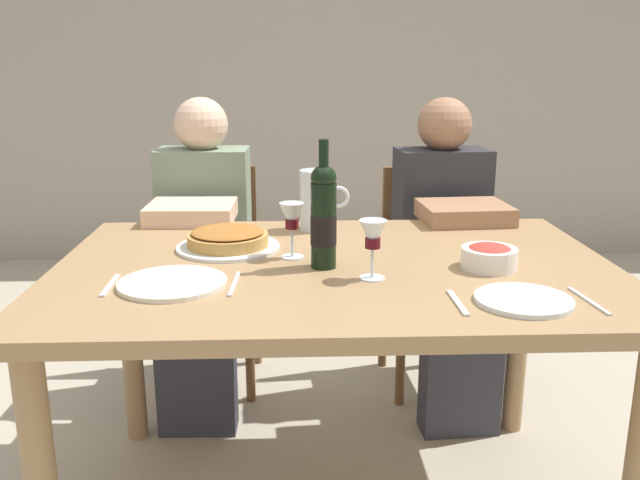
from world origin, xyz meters
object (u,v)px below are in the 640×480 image
(water_pitcher, at_px, (317,204))
(diner_right, at_px, (448,249))
(salad_bowl, at_px, (489,256))
(wine_glass_left_diner, at_px, (292,219))
(baked_tart, at_px, (228,240))
(wine_bottle, at_px, (324,216))
(dinner_plate_left_setting, at_px, (172,283))
(diner_left, at_px, (202,248))
(chair_right, at_px, (430,261))
(chair_left, at_px, (212,261))
(wine_glass_right_diner, at_px, (373,238))
(dining_table, at_px, (335,296))
(dinner_plate_right_setting, at_px, (523,300))

(water_pitcher, bearing_deg, diner_right, 27.68)
(salad_bowl, relative_size, wine_glass_left_diner, 0.95)
(water_pitcher, relative_size, baked_tart, 0.65)
(wine_bottle, height_order, water_pitcher, wine_bottle)
(dinner_plate_left_setting, relative_size, diner_left, 0.23)
(wine_bottle, bearing_deg, salad_bowl, -3.78)
(baked_tart, xyz_separation_m, chair_right, (0.75, 0.72, -0.29))
(chair_left, bearing_deg, wine_glass_right_diner, 118.35)
(baked_tart, bearing_deg, dinner_plate_left_setting, -108.05)
(water_pitcher, bearing_deg, salad_bowl, -45.09)
(baked_tart, height_order, salad_bowl, salad_bowl)
(wine_glass_left_diner, height_order, wine_glass_right_diner, wine_glass_left_diner)
(dining_table, bearing_deg, chair_left, 116.00)
(wine_glass_right_diner, xyz_separation_m, chair_right, (0.36, 1.01, -0.37))
(dinner_plate_left_setting, xyz_separation_m, chair_right, (0.85, 1.04, -0.27))
(wine_bottle, relative_size, dinner_plate_right_setting, 1.53)
(salad_bowl, xyz_separation_m, dinner_plate_right_setting, (0.01, -0.26, -0.03))
(wine_bottle, bearing_deg, wine_glass_right_diner, -41.18)
(wine_glass_left_diner, bearing_deg, dinner_plate_right_setting, -36.03)
(dinner_plate_right_setting, relative_size, chair_left, 0.25)
(chair_left, relative_size, chair_right, 1.00)
(wine_glass_right_diner, xyz_separation_m, chair_left, (-0.53, 1.05, -0.37))
(wine_glass_left_diner, distance_m, wine_glass_right_diner, 0.28)
(dining_table, xyz_separation_m, chair_right, (0.44, 0.87, -0.17))
(wine_bottle, relative_size, chair_right, 0.39)
(dining_table, height_order, chair_right, chair_right)
(baked_tart, xyz_separation_m, diner_right, (0.76, 0.48, -0.17))
(baked_tart, bearing_deg, chair_right, 43.79)
(dining_table, xyz_separation_m, dinner_plate_right_setting, (0.41, -0.32, 0.10))
(salad_bowl, distance_m, chair_left, 1.33)
(wine_glass_left_diner, xyz_separation_m, chair_left, (-0.33, 0.86, -0.37))
(dinner_plate_left_setting, relative_size, chair_right, 0.30)
(diner_left, bearing_deg, wine_glass_right_diner, 124.90)
(dining_table, height_order, diner_left, diner_left)
(wine_glass_left_diner, bearing_deg, diner_left, 118.53)
(dinner_plate_left_setting, relative_size, chair_left, 0.30)
(dining_table, bearing_deg, salad_bowl, -8.43)
(wine_glass_right_diner, relative_size, chair_left, 0.17)
(dinner_plate_left_setting, distance_m, dinner_plate_right_setting, 0.83)
(dining_table, bearing_deg, wine_glass_right_diner, -57.76)
(wine_glass_left_diner, height_order, diner_right, diner_right)
(water_pitcher, distance_m, dinner_plate_left_setting, 0.66)
(wine_glass_left_diner, xyz_separation_m, chair_right, (0.56, 0.81, -0.37))
(baked_tart, xyz_separation_m, salad_bowl, (0.70, -0.22, 0.01))
(wine_bottle, bearing_deg, dinner_plate_right_setting, -33.22)
(chair_right, bearing_deg, chair_left, -6.71)
(wine_bottle, height_order, dinner_plate_left_setting, wine_bottle)
(wine_bottle, bearing_deg, chair_right, 62.16)
(water_pitcher, distance_m, baked_tart, 0.35)
(salad_bowl, relative_size, dinner_plate_left_setting, 0.56)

